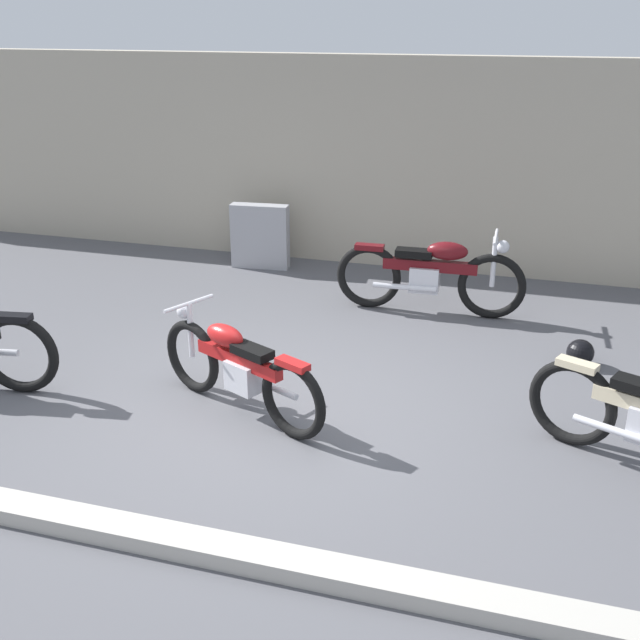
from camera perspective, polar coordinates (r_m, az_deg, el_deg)
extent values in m
plane|color=#56565B|center=(6.64, -3.50, -6.91)|extent=(40.00, 40.00, 0.00)
cube|color=#B2A893|center=(10.30, 5.01, 11.59)|extent=(18.00, 0.30, 2.73)
cube|color=#B7B2A8|center=(5.17, -10.93, -15.91)|extent=(18.00, 0.24, 0.12)
cube|color=#9E9EA3|center=(10.29, -4.51, 6.26)|extent=(0.79, 0.27, 0.86)
sphere|color=black|center=(7.84, 18.90, -2.33)|extent=(0.26, 0.26, 0.26)
torus|color=black|center=(8.70, 12.72, 2.47)|extent=(0.76, 0.12, 0.75)
torus|color=black|center=(8.84, 3.67, 3.28)|extent=(0.76, 0.12, 0.75)
cube|color=silver|center=(8.74, 7.83, 3.05)|extent=(0.34, 0.22, 0.29)
cube|color=#590F14|center=(8.69, 8.23, 4.05)|extent=(1.06, 0.14, 0.12)
ellipsoid|color=#590F14|center=(8.62, 9.53, 5.12)|extent=(0.46, 0.22, 0.21)
cube|color=black|center=(8.67, 7.05, 5.00)|extent=(0.42, 0.20, 0.08)
cube|color=#590F14|center=(8.74, 3.73, 5.47)|extent=(0.33, 0.14, 0.06)
cylinder|color=silver|center=(8.62, 12.88, 4.25)|extent=(0.06, 0.06, 0.57)
cylinder|color=silver|center=(8.54, 13.04, 6.07)|extent=(0.06, 0.60, 0.04)
sphere|color=silver|center=(8.56, 13.53, 5.35)|extent=(0.14, 0.14, 0.14)
cylinder|color=silver|center=(8.67, 6.35, 2.46)|extent=(0.73, 0.09, 0.06)
torus|color=black|center=(7.32, -21.64, -2.38)|extent=(0.76, 0.22, 0.75)
cube|color=black|center=(7.19, -22.02, 0.17)|extent=(0.35, 0.18, 0.06)
torus|color=black|center=(6.33, 18.34, -5.92)|extent=(0.69, 0.37, 0.71)
cube|color=black|center=(6.07, 22.86, -4.62)|extent=(0.43, 0.32, 0.08)
cube|color=beige|center=(6.19, 18.70, -3.19)|extent=(0.33, 0.23, 0.06)
cylinder|color=silver|center=(6.14, 21.42, -7.79)|extent=(0.65, 0.33, 0.06)
torus|color=black|center=(6.94, -9.53, -2.70)|extent=(0.65, 0.36, 0.68)
torus|color=black|center=(6.11, -2.03, -6.00)|extent=(0.65, 0.36, 0.68)
cube|color=silver|center=(6.47, -5.76, -4.23)|extent=(0.35, 0.29, 0.26)
cube|color=#B21919|center=(6.44, -6.09, -2.92)|extent=(0.90, 0.49, 0.11)
ellipsoid|color=#B21919|center=(6.48, -7.15, -1.17)|extent=(0.45, 0.34, 0.19)
cube|color=black|center=(6.27, -5.10, -2.35)|extent=(0.41, 0.31, 0.07)
cube|color=#B21919|center=(5.97, -2.07, -3.32)|extent=(0.32, 0.23, 0.06)
cylinder|color=silver|center=(6.84, -9.66, -0.76)|extent=(0.05, 0.05, 0.51)
cylinder|color=silver|center=(6.75, -9.80, 1.23)|extent=(0.26, 0.50, 0.03)
sphere|color=silver|center=(6.84, -10.14, 0.65)|extent=(0.13, 0.13, 0.13)
cylinder|color=silver|center=(6.44, -3.89, -4.91)|extent=(0.61, 0.32, 0.06)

